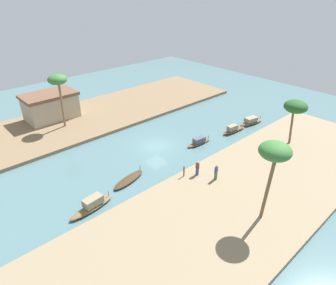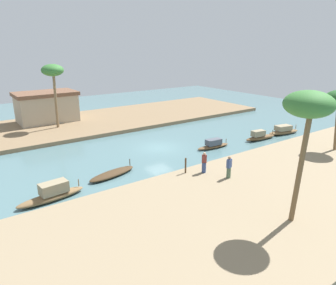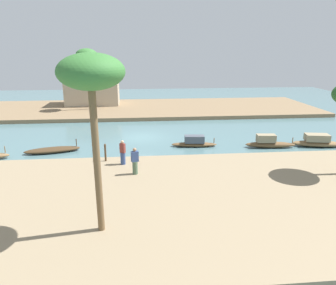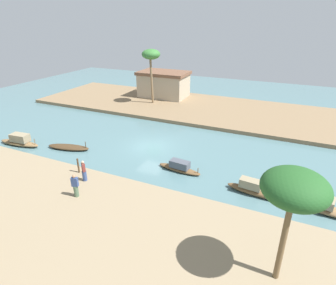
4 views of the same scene
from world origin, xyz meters
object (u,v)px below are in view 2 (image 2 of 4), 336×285
Objects in this scene: person_on_near_bank at (229,168)px; person_by_mooring at (204,164)px; sampan_open_hull at (284,131)px; sampan_downstream_large at (112,174)px; mooring_post at (186,165)px; sampan_midstream at (260,136)px; sampan_foreground at (52,194)px; palm_tree_left_near at (308,108)px; riverside_building at (47,107)px; palm_tree_right_tall at (53,72)px; sampan_near_left_bank at (213,145)px.

person_on_near_bank is 1.01× the size of person_by_mooring.
sampan_open_hull is 16.78m from person_on_near_bank.
sampan_downstream_large is 6.04m from mooring_post.
sampan_foreground is at bearing -171.20° from sampan_midstream.
riverside_building is at bearing 97.64° from palm_tree_left_near.
person_on_near_bank is (6.75, -6.44, 1.05)m from sampan_downstream_large.
palm_tree_right_tall is at bearing 100.64° from mooring_post.
person_by_mooring reaches higher than sampan_foreground.
person_by_mooring is 0.22× the size of palm_tree_right_tall.
palm_tree_right_tall reaches higher than person_on_near_bank.
palm_tree_left_near is at bearing -80.26° from sampan_downstream_large.
person_by_mooring reaches higher than sampan_midstream.
palm_tree_right_tall reaches higher than sampan_near_left_bank.
person_on_near_bank reaches higher than sampan_near_left_bank.
palm_tree_left_near is 0.99× the size of palm_tree_right_tall.
sampan_foreground is 17.07m from sampan_near_left_bank.
sampan_downstream_large is 2.63× the size of person_by_mooring.
sampan_open_hull is 18.07m from mooring_post.
sampan_near_left_bank is 0.51× the size of palm_tree_right_tall.
sampan_near_left_bank is 0.51× the size of riverside_building.
mooring_post reaches higher than sampan_downstream_large.
mooring_post is 11.09m from palm_tree_left_near.
mooring_post is at bearing -79.36° from palm_tree_right_tall.
palm_tree_left_near reaches higher than sampan_near_left_bank.
sampan_near_left_bank is at bearing 64.37° from palm_tree_left_near.
riverside_building is at bearing 135.45° from sampan_midstream.
sampan_foreground is 1.06× the size of sampan_open_hull.
person_on_near_bank is (11.92, -5.08, 0.78)m from sampan_foreground.
palm_tree_left_near is at bearing -132.78° from sampan_open_hull.
sampan_near_left_bank is 7.82m from person_by_mooring.
person_on_near_bank is 8.94m from palm_tree_left_near.
sampan_near_left_bank is at bearing 74.97° from person_by_mooring.
sampan_open_hull reaches higher than sampan_downstream_large.
sampan_midstream reaches higher than sampan_downstream_large.
person_on_near_bank reaches higher than sampan_midstream.
person_by_mooring reaches higher than sampan_near_left_bank.
riverside_building is (-11.08, 20.48, 2.07)m from sampan_near_left_bank.
palm_tree_right_tall is at bearing 87.56° from person_on_near_bank.
riverside_building reaches higher than sampan_foreground.
palm_tree_right_tall is (0.79, 16.75, 7.00)m from sampan_downstream_large.
palm_tree_right_tall is (-17.30, 17.11, 6.79)m from sampan_midstream.
sampan_near_left_bank is 0.88× the size of sampan_open_hull.
palm_tree_left_near is (0.63, -9.27, 6.05)m from mooring_post.
sampan_near_left_bank is 23.38m from riverside_building.
riverside_building is (-0.08, 4.27, -4.77)m from palm_tree_right_tall.
palm_tree_right_tall reaches higher than palm_tree_left_near.
person_on_near_bank is 0.23× the size of palm_tree_left_near.
palm_tree_left_near is (-6.51, -13.57, 6.75)m from sampan_near_left_bank.
person_by_mooring is at bearing 97.01° from person_on_near_bank.
mooring_post is 0.17× the size of palm_tree_left_near.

